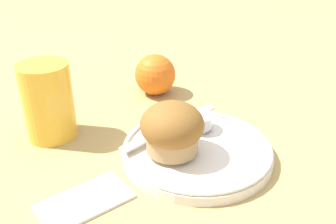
{
  "coord_description": "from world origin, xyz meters",
  "views": [
    {
      "loc": [
        -0.31,
        -0.33,
        0.31
      ],
      "look_at": [
        -0.01,
        0.05,
        0.06
      ],
      "focal_mm": 40.0,
      "sensor_mm": 36.0,
      "label": 1
    }
  ],
  "objects_px": {
    "juice_glass": "(48,101)",
    "butter_knife": "(173,126)",
    "muffin": "(172,129)",
    "orange_fruit": "(155,75)"
  },
  "relations": [
    {
      "from": "butter_knife",
      "to": "juice_glass",
      "type": "relative_size",
      "value": 1.6
    },
    {
      "from": "orange_fruit",
      "to": "butter_knife",
      "type": "bearing_deg",
      "value": -116.55
    },
    {
      "from": "butter_knife",
      "to": "orange_fruit",
      "type": "height_order",
      "value": "orange_fruit"
    },
    {
      "from": "muffin",
      "to": "juice_glass",
      "type": "bearing_deg",
      "value": 121.33
    },
    {
      "from": "orange_fruit",
      "to": "juice_glass",
      "type": "xyz_separation_m",
      "value": [
        -0.22,
        -0.03,
        0.02
      ]
    },
    {
      "from": "muffin",
      "to": "orange_fruit",
      "type": "height_order",
      "value": "muffin"
    },
    {
      "from": "juice_glass",
      "to": "butter_knife",
      "type": "bearing_deg",
      "value": -40.31
    },
    {
      "from": "muffin",
      "to": "butter_knife",
      "type": "xyz_separation_m",
      "value": [
        0.04,
        0.05,
        -0.03
      ]
    },
    {
      "from": "butter_knife",
      "to": "juice_glass",
      "type": "height_order",
      "value": "juice_glass"
    },
    {
      "from": "butter_knife",
      "to": "orange_fruit",
      "type": "bearing_deg",
      "value": 56.99
    }
  ]
}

